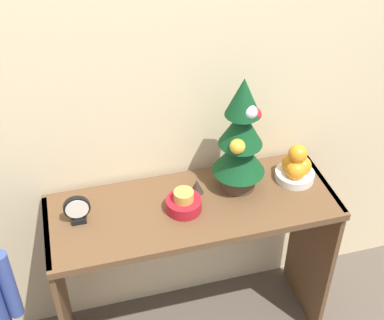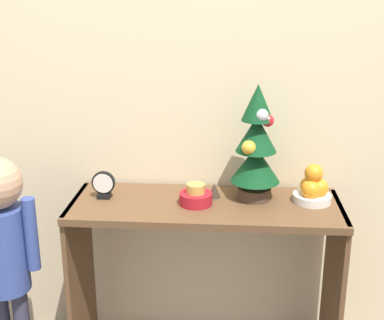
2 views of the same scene
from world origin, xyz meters
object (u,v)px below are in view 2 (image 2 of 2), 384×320
mini_tree (256,146)px  child_figure (2,238)px  fruit_bowl (313,189)px  desk_clock (104,185)px  singing_bowl (196,196)px  figurine (214,190)px

mini_tree → child_figure: (-1.05, -0.18, -0.37)m
fruit_bowl → child_figure: size_ratio=0.16×
mini_tree → desk_clock: mini_tree is taller
singing_bowl → desk_clock: size_ratio=1.15×
figurine → child_figure: bearing=-168.1°
mini_tree → fruit_bowl: mini_tree is taller
figurine → child_figure: size_ratio=0.06×
mini_tree → fruit_bowl: 0.30m
fruit_bowl → figurine: 0.41m
desk_clock → singing_bowl: bearing=-5.5°
mini_tree → singing_bowl: mini_tree is taller
singing_bowl → desk_clock: 0.40m
desk_clock → child_figure: 0.47m
singing_bowl → figurine: size_ratio=2.17×
singing_bowl → figurine: 0.11m
desk_clock → figurine: bearing=5.4°
mini_tree → child_figure: size_ratio=0.49×
fruit_bowl → singing_bowl: 0.49m
mini_tree → desk_clock: bearing=-176.3°
figurine → fruit_bowl: bearing=-2.8°
figurine → desk_clock: bearing=-174.6°
mini_tree → singing_bowl: bearing=-162.1°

